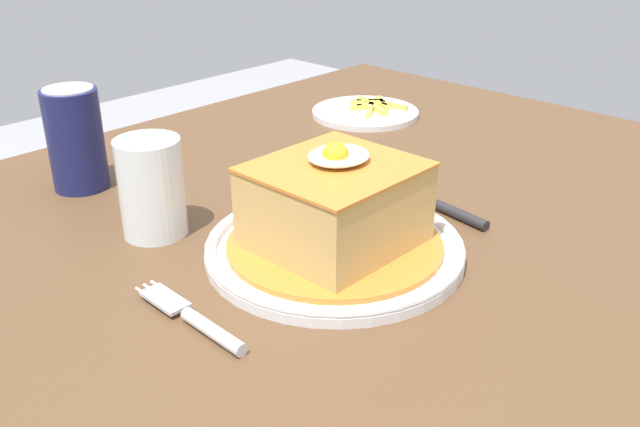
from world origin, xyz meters
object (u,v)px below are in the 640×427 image
at_px(fork, 198,321).
at_px(soda_can, 76,139).
at_px(main_plate, 335,247).
at_px(knife, 444,208).
at_px(drinking_glass, 152,194).
at_px(side_plate_fries, 366,112).

bearing_deg(fork, soda_can, 75.50).
height_order(main_plate, fork, main_plate).
height_order(main_plate, soda_can, soda_can).
bearing_deg(knife, drinking_glass, 142.37).
bearing_deg(drinking_glass, fork, -114.30).
distance_m(main_plate, drinking_glass, 0.20).
distance_m(soda_can, drinking_glass, 0.17).
distance_m(soda_can, side_plate_fries, 0.47).
bearing_deg(main_plate, side_plate_fries, 35.93).
bearing_deg(knife, main_plate, 171.98).
bearing_deg(drinking_glass, knife, -37.63).
bearing_deg(drinking_glass, main_plate, -61.58).
bearing_deg(knife, side_plate_fries, 53.46).
xyz_separation_m(knife, drinking_glass, (-0.25, 0.19, 0.04)).
distance_m(knife, side_plate_fries, 0.37).
height_order(main_plate, knife, main_plate).
distance_m(main_plate, soda_can, 0.36).
xyz_separation_m(soda_can, drinking_glass, (-0.01, -0.17, -0.02)).
height_order(drinking_glass, side_plate_fries, drinking_glass).
xyz_separation_m(main_plate, soda_can, (-0.08, 0.34, 0.05)).
bearing_deg(fork, main_plate, 0.14).
bearing_deg(main_plate, soda_can, 103.52).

